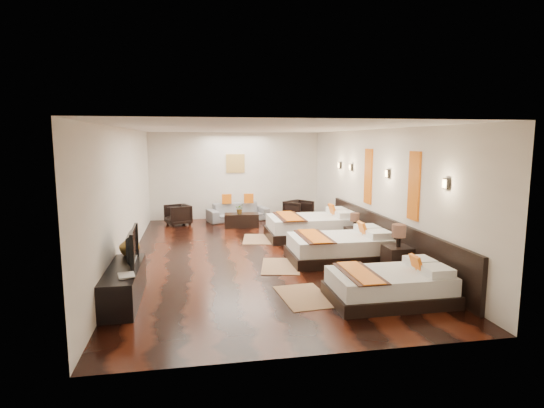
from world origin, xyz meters
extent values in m
cube|color=black|center=(0.00, 0.00, 0.00)|extent=(5.50, 9.50, 0.01)
cube|color=white|center=(0.00, 0.00, 2.80)|extent=(5.50, 9.50, 0.01)
cube|color=silver|center=(0.00, 4.75, 1.40)|extent=(5.50, 0.01, 2.80)
cube|color=silver|center=(-2.75, 0.00, 1.40)|extent=(0.01, 9.50, 2.80)
cube|color=silver|center=(2.75, 0.00, 1.40)|extent=(0.01, 9.50, 2.80)
cube|color=black|center=(2.71, -0.80, 0.45)|extent=(0.08, 6.60, 0.90)
cube|color=black|center=(1.67, -3.22, 0.10)|extent=(1.92, 1.19, 0.20)
cube|color=white|center=(1.67, -3.22, 0.34)|extent=(1.83, 1.10, 0.27)
cube|color=orange|center=(2.13, -3.22, 0.58)|extent=(0.14, 0.29, 0.29)
cube|color=#38190F|center=(1.17, -3.22, 0.48)|extent=(0.50, 1.21, 0.02)
cube|color=orange|center=(1.17, -3.22, 0.50)|extent=(0.35, 1.21, 0.02)
cube|color=black|center=(1.67, -0.81, 0.11)|extent=(2.16, 1.34, 0.23)
cube|color=white|center=(1.67, -0.81, 0.38)|extent=(2.06, 1.23, 0.31)
cube|color=orange|center=(2.18, -0.81, 0.66)|extent=(0.16, 0.33, 0.33)
cube|color=#38190F|center=(1.10, -0.81, 0.55)|extent=(0.57, 1.36, 0.02)
cube|color=orange|center=(1.10, -0.81, 0.56)|extent=(0.39, 1.36, 0.02)
cube|color=black|center=(1.67, 1.40, 0.12)|extent=(2.34, 1.45, 0.25)
cube|color=white|center=(1.67, 1.40, 0.41)|extent=(2.23, 1.34, 0.33)
cube|color=orange|center=(2.23, 1.40, 0.71)|extent=(0.17, 0.36, 0.36)
cube|color=#38190F|center=(1.06, 1.40, 0.59)|extent=(0.61, 1.47, 0.02)
cube|color=orange|center=(1.06, 1.40, 0.61)|extent=(0.42, 1.47, 0.02)
cube|color=black|center=(2.44, -1.93, 0.27)|extent=(0.49, 0.49, 0.55)
cylinder|color=black|center=(2.44, -1.93, 0.66)|extent=(0.09, 0.09, 0.22)
cylinder|color=#3F2619|center=(2.44, -1.93, 0.85)|extent=(0.26, 0.26, 0.24)
cube|color=black|center=(2.44, 0.36, 0.23)|extent=(0.41, 0.41, 0.46)
cylinder|color=black|center=(2.44, 0.36, 0.55)|extent=(0.07, 0.07, 0.18)
cylinder|color=#3F2619|center=(2.44, 0.36, 0.71)|extent=(0.22, 0.22, 0.20)
cube|color=#9D7450|center=(0.38, -2.80, 0.01)|extent=(0.85, 1.26, 0.01)
cube|color=#9D7450|center=(0.34, -1.02, 0.01)|extent=(0.98, 1.33, 0.01)
cube|color=#9D7450|center=(0.25, 1.50, 0.01)|extent=(0.94, 1.31, 0.01)
cube|color=black|center=(-2.50, -2.49, 0.28)|extent=(0.50, 1.80, 0.55)
imported|color=black|center=(-2.45, -2.25, 0.84)|extent=(0.18, 1.02, 0.59)
imported|color=black|center=(-2.50, -2.97, 0.56)|extent=(0.29, 0.35, 0.03)
imported|color=brown|center=(-2.50, -1.68, 0.74)|extent=(0.40, 0.40, 0.37)
imported|color=gray|center=(0.02, 4.25, 0.28)|extent=(2.04, 1.21, 0.56)
imported|color=black|center=(-1.85, 3.83, 0.31)|extent=(0.88, 0.87, 0.62)
imported|color=black|center=(1.88, 3.76, 0.33)|extent=(1.01, 1.01, 0.67)
cube|color=black|center=(0.02, 3.20, 0.20)|extent=(1.04, 0.59, 0.40)
imported|color=#27551C|center=(-0.04, 3.17, 0.55)|extent=(0.31, 0.29, 0.30)
cube|color=#D86014|center=(2.73, -1.90, 1.70)|extent=(0.04, 0.40, 1.30)
cube|color=#D86014|center=(2.73, 0.30, 1.70)|extent=(0.04, 0.40, 1.30)
cube|color=black|center=(2.71, -3.00, 1.85)|extent=(0.06, 0.12, 0.18)
cube|color=#FFD18C|center=(2.68, -3.00, 1.85)|extent=(0.02, 0.10, 0.14)
cube|color=black|center=(2.71, -0.80, 1.85)|extent=(0.06, 0.12, 0.18)
cube|color=#FFD18C|center=(2.68, -0.80, 1.85)|extent=(0.02, 0.10, 0.14)
cube|color=black|center=(2.71, 1.40, 1.85)|extent=(0.06, 0.12, 0.18)
cube|color=#FFD18C|center=(2.68, 1.40, 1.85)|extent=(0.02, 0.10, 0.14)
cube|color=black|center=(2.71, 2.30, 1.85)|extent=(0.06, 0.12, 0.18)
cube|color=#FFD18C|center=(2.68, 2.30, 1.85)|extent=(0.02, 0.10, 0.14)
cube|color=#AD873F|center=(0.00, 4.73, 1.80)|extent=(0.60, 0.04, 0.60)
camera|label=1|loc=(-1.38, -9.51, 2.56)|focal=28.94mm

